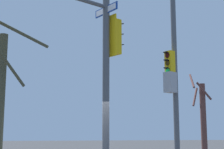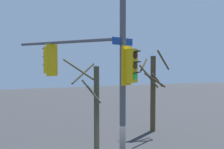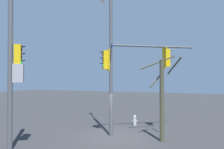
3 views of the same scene
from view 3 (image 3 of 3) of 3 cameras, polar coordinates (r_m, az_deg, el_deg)
name	(u,v)px [view 3 (image 3 of 3)]	position (r m, az deg, el deg)	size (l,w,h in m)	color
ground_plane	(114,137)	(13.42, 0.61, -15.79)	(80.00, 80.00, 0.00)	#303234
main_signal_pole_assembly	(123,51)	(13.67, 2.91, 6.19)	(6.56, 3.47, 9.48)	#4C4F54
secondary_pole_assembly	(13,68)	(11.53, -24.10, 1.44)	(0.72, 0.62, 7.63)	#4C4F54
fire_hydrant	(135,121)	(16.49, 5.88, -11.74)	(0.38, 0.24, 0.73)	#B2B2B7
bare_tree_corner	(162,96)	(12.47, 12.80, -5.46)	(2.44, 1.61, 4.78)	#434330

